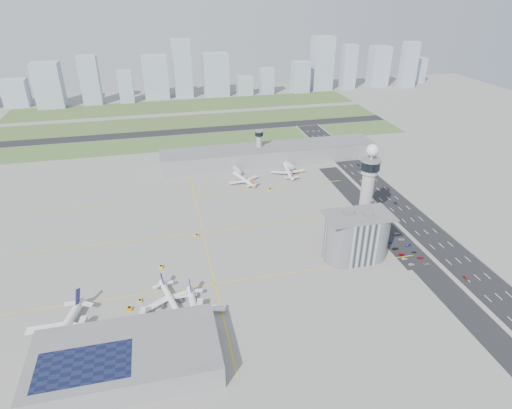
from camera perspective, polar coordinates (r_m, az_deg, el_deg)
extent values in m
plane|color=gray|center=(287.82, 1.60, -5.82)|extent=(1000.00, 1000.00, 0.00)
cube|color=#456530|center=(485.23, -7.52, 8.42)|extent=(480.00, 50.00, 0.08)
cube|color=#4A5D2C|center=(556.34, -8.42, 10.89)|extent=(480.00, 60.00, 0.08)
cube|color=#3C5528|center=(633.19, -9.16, 12.92)|extent=(480.00, 70.00, 0.08)
cube|color=black|center=(520.17, -7.99, 9.73)|extent=(480.00, 22.00, 0.10)
cube|color=black|center=(332.28, 21.19, -2.91)|extent=(28.00, 500.00, 0.10)
cube|color=#9E9E99|center=(324.75, 19.14, -3.16)|extent=(0.60, 500.00, 1.20)
cube|color=#9E9E99|center=(339.71, 23.18, -2.51)|extent=(0.60, 500.00, 1.20)
cube|color=black|center=(312.48, 18.31, -4.42)|extent=(18.00, 260.00, 0.08)
cube|color=black|center=(303.09, 19.10, -5.63)|extent=(20.00, 44.00, 0.10)
cube|color=yellow|center=(257.81, -5.46, -10.52)|extent=(260.00, 0.60, 0.01)
cube|color=yellow|center=(306.96, -7.09, -3.70)|extent=(260.00, 0.60, 0.01)
cube|color=yellow|center=(359.42, -8.24, 1.19)|extent=(260.00, 0.60, 0.01)
cube|color=yellow|center=(306.96, -7.09, -3.70)|extent=(0.60, 260.00, 0.01)
cylinder|color=#ADAAA5|center=(306.11, 14.43, 0.63)|extent=(8.40, 8.40, 48.00)
cylinder|color=#ADAAA5|center=(297.03, 14.92, 4.40)|extent=(11.00, 11.00, 4.00)
cylinder|color=black|center=(295.52, 15.02, 5.11)|extent=(13.00, 13.00, 6.00)
cylinder|color=slate|center=(294.24, 15.10, 5.74)|extent=(14.00, 14.00, 1.00)
cylinder|color=#ADAAA5|center=(293.35, 15.16, 6.19)|extent=(1.60, 1.60, 5.00)
sphere|color=white|center=(291.79, 15.27, 7.01)|extent=(8.00, 8.00, 8.00)
cylinder|color=#ADAAA5|center=(418.46, 0.41, 7.50)|extent=(5.00, 5.00, 28.00)
cylinder|color=black|center=(413.49, 0.42, 9.45)|extent=(8.00, 8.00, 4.00)
cylinder|color=slate|center=(412.71, 0.42, 9.78)|extent=(8.60, 8.60, 0.80)
cube|color=#B2B2B7|center=(278.90, 13.23, -4.19)|extent=(18.00, 24.00, 30.00)
cylinder|color=#B2B2B7|center=(275.33, 11.53, -4.44)|extent=(24.00, 24.00, 30.00)
cylinder|color=#B2B2B7|center=(282.71, 14.87, -3.94)|extent=(24.00, 24.00, 30.00)
cube|color=slate|center=(271.24, 13.57, -1.43)|extent=(42.00, 24.00, 0.80)
cube|color=slate|center=(270.35, 12.20, -0.98)|extent=(6.00, 5.00, 3.00)
cube|color=slate|center=(271.25, 14.73, -1.26)|extent=(5.00, 4.00, 2.40)
cube|color=gray|center=(421.28, 1.80, 6.68)|extent=(210.00, 32.00, 15.00)
cube|color=slate|center=(418.49, 1.82, 7.69)|extent=(210.00, 32.00, 0.80)
cube|color=gray|center=(215.65, -16.82, -19.09)|extent=(84.00, 42.00, 12.00)
cube|color=slate|center=(211.15, -17.07, -17.90)|extent=(84.00, 42.00, 0.80)
cube|color=black|center=(209.37, -22.03, -19.24)|extent=(40.00, 22.00, 0.20)
imported|color=silver|center=(288.52, 20.03, -7.50)|extent=(3.88, 1.71, 1.30)
imported|color=gray|center=(292.46, 19.20, -6.84)|extent=(3.84, 1.53, 1.24)
imported|color=#B7060A|center=(295.68, 18.83, -6.36)|extent=(4.73, 2.52, 1.26)
imported|color=black|center=(300.70, 18.09, -5.61)|extent=(4.53, 2.02, 1.29)
imported|color=#2B4883|center=(306.86, 17.43, -4.78)|extent=(3.77, 1.69, 1.26)
imported|color=silver|center=(312.28, 16.87, -4.09)|extent=(3.60, 1.51, 1.16)
imported|color=gray|center=(292.33, 21.79, -7.38)|extent=(4.21, 2.17, 1.14)
imported|color=maroon|center=(296.93, 21.09, -6.64)|extent=(4.09, 1.88, 1.16)
imported|color=#222328|center=(301.27, 20.33, -5.97)|extent=(3.21, 1.38, 1.08)
imported|color=navy|center=(307.35, 19.66, -5.10)|extent=(4.14, 1.98, 1.31)
imported|color=silver|center=(312.29, 18.85, -4.41)|extent=(4.60, 2.27, 1.26)
imported|color=#94A4AE|center=(317.93, 18.27, -3.70)|extent=(4.38, 2.18, 1.22)
imported|color=maroon|center=(289.37, 26.14, -8.76)|extent=(1.69, 3.73, 1.24)
imported|color=black|center=(360.19, 18.11, 0.18)|extent=(1.31, 3.50, 1.14)
imported|color=navy|center=(426.44, 13.52, 5.17)|extent=(2.38, 4.43, 1.18)
imported|color=gray|center=(474.81, 8.81, 7.96)|extent=(1.98, 3.71, 1.20)
cube|color=#9EADC1|center=(703.68, -29.36, 12.84)|extent=(32.30, 25.84, 36.93)
cube|color=#9EADC1|center=(674.44, -25.92, 14.12)|extent=(35.81, 28.65, 60.36)
cube|color=#9EADC1|center=(668.84, -21.25, 15.19)|extent=(25.49, 20.39, 66.89)
cube|color=#9EADC1|center=(664.71, -16.95, 14.81)|extent=(20.04, 16.03, 45.20)
cube|color=#9EADC1|center=(680.53, -13.24, 16.23)|extent=(35.76, 28.61, 61.22)
cube|color=#9EADC1|center=(674.63, -9.79, 17.41)|extent=(26.33, 21.06, 83.39)
cube|color=#9EADC1|center=(682.28, -5.38, 16.88)|extent=(36.96, 29.57, 62.11)
cube|color=#9EADC1|center=(684.57, -1.51, 15.55)|extent=(23.01, 18.41, 27.75)
cube|color=#9EADC1|center=(690.88, 1.45, 16.14)|extent=(20.22, 16.18, 38.97)
cube|color=#9EADC1|center=(703.45, 5.93, 16.55)|extent=(26.14, 20.92, 46.89)
cube|color=#9EADC1|center=(724.81, 8.77, 18.10)|extent=(32.26, 25.81, 81.20)
cube|color=#9EADC1|center=(736.60, 12.24, 17.48)|extent=(21.59, 17.28, 68.75)
cube|color=#9EADC1|center=(771.00, 16.04, 17.29)|extent=(30.25, 24.20, 63.40)
cube|color=#9EADC1|center=(775.03, 19.68, 17.14)|extent=(23.04, 18.43, 71.56)
cube|color=#9EADC1|center=(819.73, 20.76, 16.39)|extent=(22.64, 18.11, 41.06)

